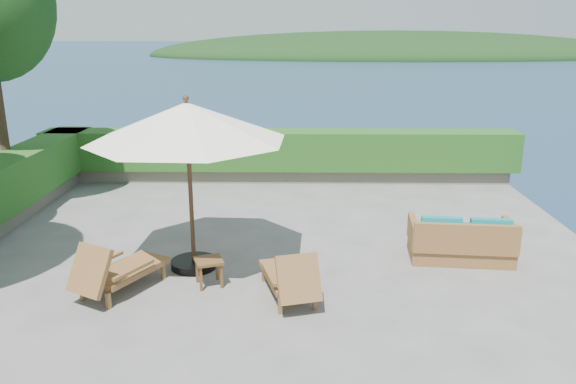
{
  "coord_description": "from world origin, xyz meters",
  "views": [
    {
      "loc": [
        0.46,
        -8.87,
        3.94
      ],
      "look_at": [
        0.3,
        0.8,
        1.1
      ],
      "focal_mm": 35.0,
      "sensor_mm": 36.0,
      "label": 1
    }
  ],
  "objects_px": {
    "side_table": "(209,264)",
    "lounge_left": "(116,270)",
    "wicker_loveseat": "(461,242)",
    "patio_umbrella": "(187,124)",
    "lounge_right": "(290,277)"
  },
  "relations": [
    {
      "from": "side_table",
      "to": "lounge_left",
      "type": "bearing_deg",
      "value": -168.09
    },
    {
      "from": "wicker_loveseat",
      "to": "patio_umbrella",
      "type": "bearing_deg",
      "value": -170.41
    },
    {
      "from": "side_table",
      "to": "wicker_loveseat",
      "type": "height_order",
      "value": "wicker_loveseat"
    },
    {
      "from": "patio_umbrella",
      "to": "lounge_left",
      "type": "distance_m",
      "value": 2.53
    },
    {
      "from": "patio_umbrella",
      "to": "lounge_left",
      "type": "relative_size",
      "value": 2.48
    },
    {
      "from": "wicker_loveseat",
      "to": "lounge_left",
      "type": "bearing_deg",
      "value": -161.39
    },
    {
      "from": "lounge_right",
      "to": "side_table",
      "type": "relative_size",
      "value": 3.01
    },
    {
      "from": "lounge_right",
      "to": "lounge_left",
      "type": "bearing_deg",
      "value": 161.21
    },
    {
      "from": "lounge_left",
      "to": "side_table",
      "type": "height_order",
      "value": "lounge_left"
    },
    {
      "from": "lounge_left",
      "to": "wicker_loveseat",
      "type": "height_order",
      "value": "lounge_left"
    },
    {
      "from": "patio_umbrella",
      "to": "side_table",
      "type": "distance_m",
      "value": 2.25
    },
    {
      "from": "lounge_right",
      "to": "wicker_loveseat",
      "type": "distance_m",
      "value": 3.33
    },
    {
      "from": "patio_umbrella",
      "to": "side_table",
      "type": "xyz_separation_m",
      "value": [
        0.37,
        -0.7,
        -2.11
      ]
    },
    {
      "from": "lounge_left",
      "to": "wicker_loveseat",
      "type": "distance_m",
      "value": 5.8
    },
    {
      "from": "patio_umbrella",
      "to": "side_table",
      "type": "bearing_deg",
      "value": -62.27
    }
  ]
}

